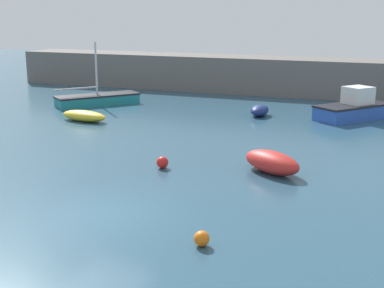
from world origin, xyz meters
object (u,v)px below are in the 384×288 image
Objects in this scene: mooring_buoy_red at (162,162)px; sailboat_twin_hulled at (97,99)px; rowboat_blue_near at (84,116)px; open_tender_yellow at (272,162)px; dinghy_near_pier at (260,110)px; mooring_buoy_orange at (202,239)px; motorboat_grey_hull at (354,108)px.

sailboat_twin_hulled is at bearing 131.17° from mooring_buoy_red.
open_tender_yellow is at bearing 162.05° from rowboat_blue_near.
dinghy_near_pier is 11.45m from sailboat_twin_hulled.
sailboat_twin_hulled is at bearing 128.63° from mooring_buoy_orange.
motorboat_grey_hull is at bearing 65.57° from mooring_buoy_red.
motorboat_grey_hull is (1.88, 12.61, 0.21)m from open_tender_yellow.
dinghy_near_pier reaches higher than mooring_buoy_red.
sailboat_twin_hulled is (-2.29, 5.15, 0.07)m from rowboat_blue_near.
sailboat_twin_hulled reaches higher than mooring_buoy_red.
dinghy_near_pier is 0.61× the size of open_tender_yellow.
rowboat_blue_near is at bearing 139.92° from mooring_buoy_red.
motorboat_grey_hull is 20.18m from mooring_buoy_orange.
mooring_buoy_red is at bearing 147.28° from rowboat_blue_near.
mooring_buoy_red is at bearing 176.91° from dinghy_near_pier.
mooring_buoy_orange is 0.90× the size of mooring_buoy_red.
mooring_buoy_orange is (-0.12, -7.47, -0.22)m from open_tender_yellow.
open_tender_yellow is 0.60× the size of motorboat_grey_hull.
rowboat_blue_near is 6.48× the size of mooring_buoy_red.
dinghy_near_pier is 3.70× the size of mooring_buoy_red.
sailboat_twin_hulled is 11.29× the size of mooring_buoy_red.
mooring_buoy_red reaches higher than mooring_buoy_orange.
rowboat_blue_near is 16.03m from motorboat_grey_hull.
motorboat_grey_hull reaches higher than dinghy_near_pier.
mooring_buoy_orange is at bearing 31.63° from motorboat_grey_hull.
sailboat_twin_hulled reaches higher than rowboat_blue_near.
sailboat_twin_hulled is 1.12× the size of motorboat_grey_hull.
sailboat_twin_hulled reaches higher than motorboat_grey_hull.
sailboat_twin_hulled is (-11.44, -0.26, 0.04)m from dinghy_near_pier.
open_tender_yellow is 7.47m from mooring_buoy_orange.
sailboat_twin_hulled reaches higher than open_tender_yellow.
open_tender_yellow reaches higher than dinghy_near_pier.
rowboat_blue_near is at bearing 120.94° from dinghy_near_pier.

